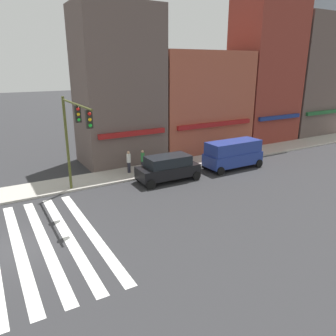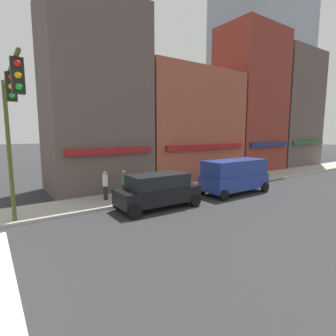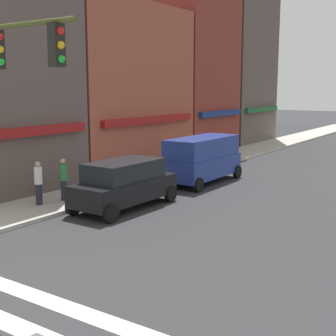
{
  "view_description": "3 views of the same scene",
  "coord_description": "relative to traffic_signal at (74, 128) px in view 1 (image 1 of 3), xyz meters",
  "views": [
    {
      "loc": [
        -0.75,
        -15.54,
        8.43
      ],
      "look_at": [
        11.04,
        4.7,
        1.0
      ],
      "focal_mm": 35.0,
      "sensor_mm": 36.0,
      "label": 1
    },
    {
      "loc": [
        3.32,
        -7.36,
        4.24
      ],
      "look_at": [
        12.63,
        6.0,
        2.0
      ],
      "focal_mm": 28.0,
      "sensor_mm": 36.0,
      "label": 2
    },
    {
      "loc": [
        -3.33,
        -7.02,
        4.8
      ],
      "look_at": [
        14.21,
        4.7,
        1.2
      ],
      "focal_mm": 50.0,
      "sensor_mm": 36.0,
      "label": 3
    }
  ],
  "objects": [
    {
      "name": "crosswalk_stripes",
      "position": [
        -4.18,
        -4.19,
        -4.73
      ],
      "size": [
        7.51,
        10.8,
        0.01
      ],
      "color": "silver",
      "rests_on": "ground_plane"
    },
    {
      "name": "pedestrian_white_shirt",
      "position": [
        4.91,
        3.37,
        -3.67
      ],
      "size": [
        0.32,
        0.32,
        1.77
      ],
      "rotation": [
        0.0,
        0.0,
        1.98
      ],
      "color": "#23232D",
      "rests_on": "sidewalk_left"
    },
    {
      "name": "sidewalk_left",
      "position": [
        -4.18,
        3.31,
        -4.66
      ],
      "size": [
        120.0,
        3.0,
        0.15
      ],
      "color": "#B2ADA3",
      "rests_on": "ground_plane"
    },
    {
      "name": "van_blue",
      "position": [
        13.2,
        0.51,
        -3.45
      ],
      "size": [
        5.0,
        2.22,
        2.34
      ],
      "rotation": [
        0.0,
        0.0,
        -0.0
      ],
      "color": "navy",
      "rests_on": "ground_plane"
    },
    {
      "name": "suv_black",
      "position": [
        6.86,
        0.51,
        -3.71
      ],
      "size": [
        4.74,
        2.12,
        1.94
      ],
      "rotation": [
        0.0,
        0.0,
        -0.02
      ],
      "color": "black",
      "rests_on": "ground_plane"
    },
    {
      "name": "pedestrian_green_top",
      "position": [
        6.01,
        3.08,
        -3.67
      ],
      "size": [
        0.32,
        0.32,
        1.77
      ],
      "rotation": [
        0.0,
        0.0,
        2.46
      ],
      "color": "#23232D",
      "rests_on": "sidewalk_left"
    },
    {
      "name": "traffic_signal",
      "position": [
        0.0,
        0.0,
        0.0
      ],
      "size": [
        0.32,
        6.11,
        6.47
      ],
      "color": "#474C1E",
      "rests_on": "ground_plane"
    },
    {
      "name": "storefront_row",
      "position": [
        19.28,
        7.31,
        1.76
      ],
      "size": [
        32.32,
        5.3,
        14.98
      ],
      "color": "brown",
      "rests_on": "ground_plane"
    },
    {
      "name": "pedestrian_blue_shirt",
      "position": [
        15.62,
        2.55,
        -3.67
      ],
      "size": [
        0.32,
        0.32,
        1.77
      ],
      "rotation": [
        0.0,
        0.0,
        4.71
      ],
      "color": "#23232D",
      "rests_on": "sidewalk_left"
    },
    {
      "name": "ground_plane",
      "position": [
        -4.18,
        -4.19,
        -4.74
      ],
      "size": [
        200.0,
        200.0,
        0.0
      ],
      "primitive_type": "plane",
      "color": "#2D2D30"
    }
  ]
}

